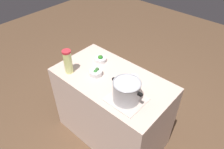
{
  "coord_description": "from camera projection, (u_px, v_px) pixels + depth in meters",
  "views": [
    {
      "loc": [
        -1.05,
        1.18,
        2.25
      ],
      "look_at": [
        0.0,
        0.0,
        0.94
      ],
      "focal_mm": 33.5,
      "sensor_mm": 36.0,
      "label": 1
    }
  ],
  "objects": [
    {
      "name": "counter_slab",
      "position": [
        112.0,
        108.0,
        2.36
      ],
      "size": [
        1.22,
        0.68,
        0.89
      ],
      "primitive_type": "cube",
      "color": "beige",
      "rests_on": "ground_plane"
    },
    {
      "name": "broccoli_bowl_center",
      "position": [
        133.0,
        78.0,
        2.03
      ],
      "size": [
        0.1,
        0.1,
        0.08
      ],
      "color": "silver",
      "rests_on": "counter_slab"
    },
    {
      "name": "cooking_pot",
      "position": [
        127.0,
        91.0,
        1.79
      ],
      "size": [
        0.31,
        0.25,
        0.2
      ],
      "color": "#B7B7BC",
      "rests_on": "dish_cloth"
    },
    {
      "name": "lemonade_pitcher",
      "position": [
        68.0,
        62.0,
        2.08
      ],
      "size": [
        0.09,
        0.09,
        0.26
      ],
      "color": "#E1EC8E",
      "rests_on": "counter_slab"
    },
    {
      "name": "dish_cloth",
      "position": [
        126.0,
        99.0,
        1.85
      ],
      "size": [
        0.32,
        0.29,
        0.01
      ],
      "primitive_type": "cube",
      "color": "beige",
      "rests_on": "counter_slab"
    },
    {
      "name": "broccoli_bowl_back",
      "position": [
        96.0,
        72.0,
        2.11
      ],
      "size": [
        0.13,
        0.13,
        0.08
      ],
      "color": "silver",
      "rests_on": "counter_slab"
    },
    {
      "name": "ground_plane",
      "position": [
        112.0,
        132.0,
        2.65
      ],
      "size": [
        8.0,
        8.0,
        0.0
      ],
      "primitive_type": "plane",
      "color": "brown"
    },
    {
      "name": "broccoli_bowl_front",
      "position": [
        101.0,
        59.0,
        2.29
      ],
      "size": [
        0.13,
        0.13,
        0.08
      ],
      "color": "silver",
      "rests_on": "counter_slab"
    }
  ]
}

